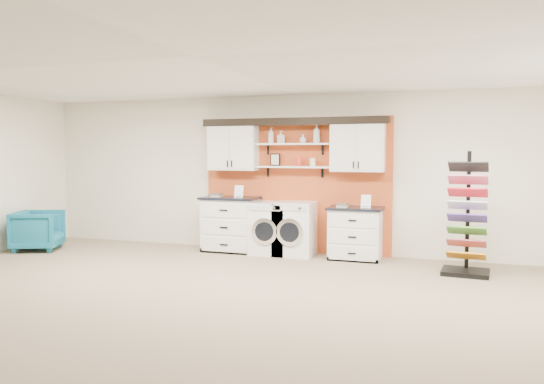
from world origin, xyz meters
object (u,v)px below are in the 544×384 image
(dryer, at_px, (295,229))
(armchair, at_px, (38,230))
(base_cabinet_right, at_px, (355,233))
(washer, at_px, (271,228))
(sample_rack, at_px, (466,236))
(base_cabinet_left, at_px, (231,224))

(dryer, relative_size, armchair, 1.16)
(base_cabinet_right, distance_m, armchair, 5.72)
(base_cabinet_right, xyz_separation_m, washer, (-1.49, -0.00, 0.02))
(washer, height_order, sample_rack, sample_rack)
(dryer, bearing_deg, base_cabinet_right, 0.19)
(washer, bearing_deg, dryer, 0.00)
(base_cabinet_left, distance_m, armchair, 3.53)
(base_cabinet_right, xyz_separation_m, dryer, (-1.05, -0.00, 0.03))
(washer, bearing_deg, armchair, -166.10)
(base_cabinet_right, distance_m, washer, 1.49)
(washer, xyz_separation_m, sample_rack, (3.22, -0.58, 0.10))
(base_cabinet_left, relative_size, sample_rack, 0.56)
(sample_rack, bearing_deg, dryer, 173.45)
(base_cabinet_left, bearing_deg, dryer, -0.16)
(base_cabinet_left, distance_m, sample_rack, 4.03)
(base_cabinet_left, bearing_deg, washer, -0.25)
(sample_rack, bearing_deg, base_cabinet_right, 166.60)
(washer, relative_size, dryer, 0.98)
(base_cabinet_right, height_order, washer, washer)
(base_cabinet_right, relative_size, armchair, 1.12)
(dryer, bearing_deg, armchair, -167.41)
(washer, height_order, dryer, dryer)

